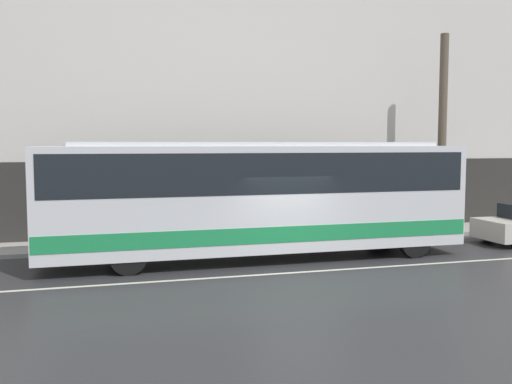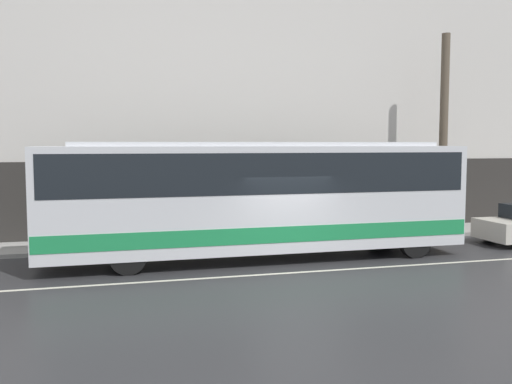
% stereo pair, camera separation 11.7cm
% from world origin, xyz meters
% --- Properties ---
extents(ground_plane, '(60.00, 60.00, 0.00)m').
position_xyz_m(ground_plane, '(0.00, 0.00, 0.00)').
color(ground_plane, '#2D2D30').
extents(sidewalk, '(60.00, 2.30, 0.13)m').
position_xyz_m(sidewalk, '(0.00, 5.15, 0.07)').
color(sidewalk, '#A09E99').
rests_on(sidewalk, ground_plane).
extents(building_facade, '(60.00, 0.35, 13.49)m').
position_xyz_m(building_facade, '(0.00, 6.45, 6.53)').
color(building_facade, silver).
rests_on(building_facade, ground_plane).
extents(lane_stripe, '(54.00, 0.14, 0.01)m').
position_xyz_m(lane_stripe, '(0.00, 0.00, 0.00)').
color(lane_stripe, beige).
rests_on(lane_stripe, ground_plane).
extents(transit_bus, '(12.42, 2.49, 3.46)m').
position_xyz_m(transit_bus, '(-0.56, 2.03, 1.95)').
color(transit_bus, silver).
rests_on(transit_bus, ground_plane).
extents(utility_pole_near, '(0.31, 0.31, 7.28)m').
position_xyz_m(utility_pole_near, '(7.25, 4.48, 3.77)').
color(utility_pole_near, brown).
rests_on(utility_pole_near, sidewalk).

